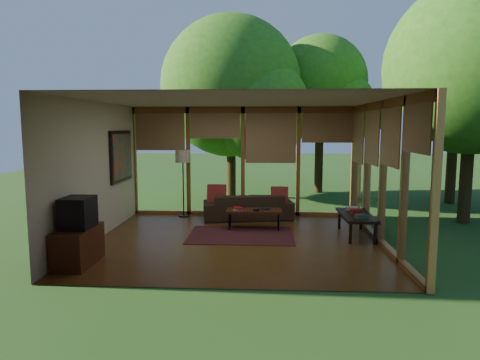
# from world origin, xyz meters

# --- Properties ---
(floor) EXTENTS (5.50, 5.50, 0.00)m
(floor) POSITION_xyz_m (0.00, 0.00, 0.00)
(floor) COLOR brown
(floor) RESTS_ON ground
(ceiling) EXTENTS (5.50, 5.50, 0.00)m
(ceiling) POSITION_xyz_m (0.00, 0.00, 2.70)
(ceiling) COLOR silver
(ceiling) RESTS_ON ground
(wall_left) EXTENTS (0.04, 5.00, 2.70)m
(wall_left) POSITION_xyz_m (-2.75, 0.00, 1.35)
(wall_left) COLOR beige
(wall_left) RESTS_ON ground
(wall_front) EXTENTS (5.50, 0.04, 2.70)m
(wall_front) POSITION_xyz_m (0.00, -2.50, 1.35)
(wall_front) COLOR beige
(wall_front) RESTS_ON ground
(window_wall_back) EXTENTS (5.50, 0.12, 2.70)m
(window_wall_back) POSITION_xyz_m (0.00, 2.50, 1.35)
(window_wall_back) COLOR #9A632F
(window_wall_back) RESTS_ON ground
(window_wall_right) EXTENTS (0.12, 5.00, 2.70)m
(window_wall_right) POSITION_xyz_m (2.75, 0.00, 1.35)
(window_wall_right) COLOR #9A632F
(window_wall_right) RESTS_ON ground
(exterior_lawn) EXTENTS (40.00, 40.00, 0.00)m
(exterior_lawn) POSITION_xyz_m (8.00, 8.00, -0.01)
(exterior_lawn) COLOR #254E1D
(exterior_lawn) RESTS_ON ground
(tree_nw) EXTENTS (4.33, 4.33, 5.61)m
(tree_nw) POSITION_xyz_m (-0.50, 5.31, 3.44)
(tree_nw) COLOR #352713
(tree_nw) RESTS_ON ground
(tree_ne) EXTENTS (3.07, 3.07, 5.23)m
(tree_ne) POSITION_xyz_m (2.38, 6.48, 3.68)
(tree_ne) COLOR #352713
(tree_ne) RESTS_ON ground
(tree_se) EXTENTS (3.91, 3.91, 5.49)m
(tree_se) POSITION_xyz_m (5.18, 1.92, 3.53)
(tree_se) COLOR #352713
(tree_se) RESTS_ON ground
(tree_far) EXTENTS (3.20, 3.20, 5.00)m
(tree_far) POSITION_xyz_m (5.96, 4.54, 3.38)
(tree_far) COLOR #352713
(tree_far) RESTS_ON ground
(rug) EXTENTS (2.13, 1.51, 0.01)m
(rug) POSITION_xyz_m (0.06, 0.42, 0.01)
(rug) COLOR maroon
(rug) RESTS_ON floor
(sofa) EXTENTS (2.23, 1.16, 0.62)m
(sofa) POSITION_xyz_m (0.15, 2.00, 0.31)
(sofa) COLOR #35271A
(sofa) RESTS_ON floor
(pillow_left) EXTENTS (0.45, 0.24, 0.47)m
(pillow_left) POSITION_xyz_m (-0.60, 1.95, 0.60)
(pillow_left) COLOR maroon
(pillow_left) RESTS_ON sofa
(pillow_right) EXTENTS (0.41, 0.22, 0.43)m
(pillow_right) POSITION_xyz_m (0.90, 1.95, 0.58)
(pillow_right) COLOR maroon
(pillow_right) RESTS_ON sofa
(ct_book_lower) EXTENTS (0.20, 0.15, 0.03)m
(ct_book_lower) POSITION_xyz_m (-0.03, 0.94, 0.44)
(ct_book_lower) COLOR beige
(ct_book_lower) RESTS_ON coffee_table
(ct_book_upper) EXTENTS (0.24, 0.22, 0.03)m
(ct_book_upper) POSITION_xyz_m (-0.03, 0.94, 0.47)
(ct_book_upper) COLOR maroon
(ct_book_upper) RESTS_ON coffee_table
(ct_book_side) EXTENTS (0.22, 0.18, 0.03)m
(ct_book_side) POSITION_xyz_m (0.57, 1.07, 0.44)
(ct_book_side) COLOR black
(ct_book_side) RESTS_ON coffee_table
(ct_bowl) EXTENTS (0.16, 0.16, 0.07)m
(ct_bowl) POSITION_xyz_m (0.37, 0.89, 0.46)
(ct_bowl) COLOR black
(ct_bowl) RESTS_ON coffee_table
(media_cabinet) EXTENTS (0.50, 1.00, 0.60)m
(media_cabinet) POSITION_xyz_m (-2.47, -1.56, 0.30)
(media_cabinet) COLOR #4E2515
(media_cabinet) RESTS_ON floor
(television) EXTENTS (0.45, 0.55, 0.50)m
(television) POSITION_xyz_m (-2.45, -1.56, 0.85)
(television) COLOR black
(television) RESTS_ON media_cabinet
(console_book_a) EXTENTS (0.24, 0.20, 0.08)m
(console_book_a) POSITION_xyz_m (2.40, 0.09, 0.49)
(console_book_a) COLOR #2E5140
(console_book_a) RESTS_ON side_console
(console_book_b) EXTENTS (0.22, 0.18, 0.09)m
(console_book_b) POSITION_xyz_m (2.40, 0.54, 0.50)
(console_book_b) COLOR maroon
(console_book_b) RESTS_ON side_console
(console_book_c) EXTENTS (0.25, 0.19, 0.06)m
(console_book_c) POSITION_xyz_m (2.40, 0.94, 0.49)
(console_book_c) COLOR beige
(console_book_c) RESTS_ON side_console
(floor_lamp) EXTENTS (0.36, 0.36, 1.65)m
(floor_lamp) POSITION_xyz_m (-1.46, 2.19, 1.41)
(floor_lamp) COLOR black
(floor_lamp) RESTS_ON floor
(coffee_table) EXTENTS (1.20, 0.50, 0.43)m
(coffee_table) POSITION_xyz_m (0.32, 0.99, 0.39)
(coffee_table) COLOR #4E2515
(coffee_table) RESTS_ON floor
(side_console) EXTENTS (0.60, 1.40, 0.46)m
(side_console) POSITION_xyz_m (2.40, 0.49, 0.41)
(side_console) COLOR black
(side_console) RESTS_ON floor
(wall_painting) EXTENTS (0.06, 1.35, 1.15)m
(wall_painting) POSITION_xyz_m (-2.71, 1.40, 1.55)
(wall_painting) COLOR black
(wall_painting) RESTS_ON wall_left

